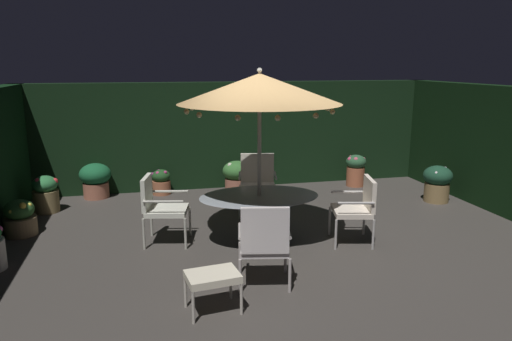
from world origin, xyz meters
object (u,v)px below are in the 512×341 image
Objects in this scene: patio_chair_northeast at (358,205)px; patio_chair_east at (257,180)px; potted_plant_front_corner at (161,181)px; potted_plant_right_far at (46,194)px; patio_dining_table at (259,204)px; patio_chair_southeast at (160,204)px; potted_plant_back_left at (237,176)px; potted_plant_right_near at (20,218)px; potted_plant_back_right at (437,182)px; patio_umbrella at (259,89)px; potted_plant_left_far at (356,169)px; patio_chair_north at (264,241)px; ottoman_footrest at (213,278)px; potted_plant_back_center at (95,179)px.

patio_chair_east is at bearing 122.14° from patio_chair_northeast.
potted_plant_right_far is (-2.02, -0.73, 0.07)m from potted_plant_front_corner.
patio_chair_southeast reaches higher than patio_dining_table.
potted_plant_back_left reaches higher than potted_plant_front_corner.
potted_plant_right_near is (-3.68, -1.65, -0.08)m from potted_plant_back_left.
potted_plant_back_left is 3.86m from potted_plant_back_right.
patio_umbrella is at bearing -34.18° from potted_plant_right_far.
potted_plant_back_left is at bearing 179.82° from potted_plant_left_far.
patio_chair_east is 3.47m from potted_plant_back_right.
potted_plant_right_near is 1.11× the size of potted_plant_front_corner.
patio_dining_table is 0.69× the size of patio_umbrella.
potted_plant_back_left is at bearing 24.13° from potted_plant_right_near.
potted_plant_front_corner is at bearing 103.04° from patio_chair_north.
patio_chair_north is at bearing -101.13° from patio_umbrella.
potted_plant_front_corner is at bearing 113.50° from patio_umbrella.
potted_plant_back_right is (4.71, 3.13, -0.00)m from ottoman_footrest.
potted_plant_back_center is (-2.74, 0.28, 0.01)m from potted_plant_back_left.
potted_plant_back_right reaches higher than potted_plant_right_near.
patio_chair_north is 1.02× the size of patio_chair_southeast.
patio_dining_table is 2.67× the size of potted_plant_right_far.
patio_chair_east is 3.29m from potted_plant_back_center.
ottoman_footrest is at bearing -59.91° from potted_plant_right_far.
potted_plant_left_far reaches higher than potted_plant_back_left.
potted_plant_right_far is at bearing 145.82° from patio_umbrella.
patio_chair_northeast reaches higher than potted_plant_left_far.
patio_chair_northeast is (1.68, 1.09, -0.00)m from patio_chair_north.
patio_umbrella is 5.02× the size of potted_plant_front_corner.
patio_chair_southeast is at bearing -92.34° from potted_plant_front_corner.
patio_dining_table reaches higher than potted_plant_right_far.
potted_plant_right_near is 1.17m from potted_plant_right_far.
patio_umbrella is 3.81m from potted_plant_front_corner.
patio_dining_table is 1.45m from patio_chair_east.
potted_plant_back_left reaches higher than ottoman_footrest.
potted_plant_front_corner is at bearing 87.66° from patio_chair_southeast.
potted_plant_front_corner is (-1.30, 2.99, -0.32)m from patio_dining_table.
patio_chair_southeast is 2.97m from potted_plant_back_center.
patio_dining_table is 3.48× the size of potted_plant_front_corner.
patio_umbrella is 3.85× the size of potted_plant_right_far.
potted_plant_back_right is 1.76m from potted_plant_left_far.
potted_plant_back_center is at bearing 112.75° from patio_chair_southeast.
potted_plant_right_far is (-6.09, -0.48, -0.03)m from potted_plant_left_far.
patio_chair_north is 4.87m from potted_plant_back_right.
patio_umbrella is 2.78m from ottoman_footrest.
potted_plant_back_right reaches higher than potted_plant_front_corner.
potted_plant_right_near is 6.47m from potted_plant_left_far.
potted_plant_left_far is (6.26, 1.64, 0.09)m from potted_plant_right_near.
patio_chair_northeast is 1.42× the size of potted_plant_back_center.
ottoman_footrest is at bearing -117.09° from patio_dining_table.
potted_plant_back_left is (1.60, 2.45, -0.23)m from patio_chair_southeast.
potted_plant_back_right is 1.38× the size of potted_plant_front_corner.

